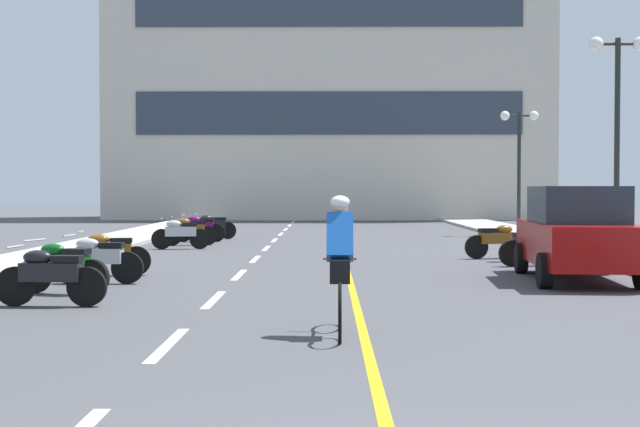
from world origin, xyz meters
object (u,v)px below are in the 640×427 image
motorcycle_6 (534,245)px  cyclist_rider (340,262)px  street_lamp_far (519,142)px  motorcycle_2 (50,275)px  motorcycle_11 (212,226)px  street_lamp_mid (617,97)px  motorcycle_10 (199,228)px  motorcycle_9 (189,230)px  parked_car_near (577,233)px  motorcycle_7 (497,240)px  motorcycle_8 (180,233)px  motorcycle_3 (63,266)px  motorcycle_4 (98,258)px  motorcycle_5 (108,253)px

motorcycle_6 → cyclist_rider: cyclist_rider is taller
street_lamp_far → motorcycle_2: (-11.49, -20.24, -3.07)m
street_lamp_far → motorcycle_6: (-2.57, -13.30, -3.07)m
motorcycle_6 → motorcycle_11: (-8.78, 10.42, 0.00)m
street_lamp_mid → motorcycle_11: (-11.39, 8.21, -3.63)m
motorcycle_10 → motorcycle_11: (0.22, 1.43, 0.00)m
motorcycle_10 → cyclist_rider: cyclist_rider is taller
motorcycle_9 → motorcycle_11: bearing=85.4°
parked_car_near → cyclist_rider: 7.81m
street_lamp_far → motorcycle_11: bearing=-165.7°
street_lamp_far → motorcycle_7: size_ratio=2.75×
street_lamp_far → motorcycle_2: bearing=-119.6°
motorcycle_2 → motorcycle_7: size_ratio=1.01×
motorcycle_6 → motorcycle_7: size_ratio=0.99×
motorcycle_7 → motorcycle_8: bearing=158.7°
street_lamp_mid → motorcycle_7: 4.73m
motorcycle_3 → motorcycle_6: same height
motorcycle_3 → motorcycle_11: same height
parked_car_near → motorcycle_10: bearing=126.7°
street_lamp_mid → motorcycle_10: (-11.61, 6.78, -3.63)m
motorcycle_9 → motorcycle_2: bearing=-89.5°
motorcycle_7 → motorcycle_11: 11.78m
motorcycle_4 → motorcycle_6: size_ratio=1.02×
motorcycle_4 → motorcycle_10: size_ratio=1.00×
motorcycle_3 → motorcycle_9: same height
motorcycle_2 → motorcycle_3: 1.55m
motorcycle_5 → motorcycle_8: same height
motorcycle_5 → motorcycle_11: size_ratio=1.04×
motorcycle_6 → motorcycle_3: bearing=-149.5°
motorcycle_8 → motorcycle_10: 3.52m
street_lamp_mid → motorcycle_3: 14.50m
motorcycle_8 → cyclist_rider: bearing=-73.4°
motorcycle_10 → motorcycle_11: same height
motorcycle_2 → street_lamp_far: bearing=60.4°
street_lamp_far → motorcycle_3: street_lamp_far is taller
motorcycle_3 → motorcycle_6: size_ratio=1.00×
street_lamp_far → motorcycle_3: 22.32m
cyclist_rider → motorcycle_8: bearing=106.6°
motorcycle_8 → cyclist_rider: cyclist_rider is taller
motorcycle_4 → motorcycle_9: (-0.02, 10.93, 0.00)m
motorcycle_9 → motorcycle_10: 1.86m
motorcycle_10 → cyclist_rider: bearing=-76.5°
motorcycle_4 → motorcycle_6: bearing=22.9°
motorcycle_6 → motorcycle_7: 2.16m
street_lamp_mid → motorcycle_7: street_lamp_mid is taller
street_lamp_far → motorcycle_10: (-11.57, -4.32, -3.07)m
motorcycle_9 → cyclist_rider: cyclist_rider is taller
motorcycle_4 → street_lamp_far: bearing=55.9°
parked_car_near → motorcycle_9: bearing=131.5°
motorcycle_6 → motorcycle_9: 11.51m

